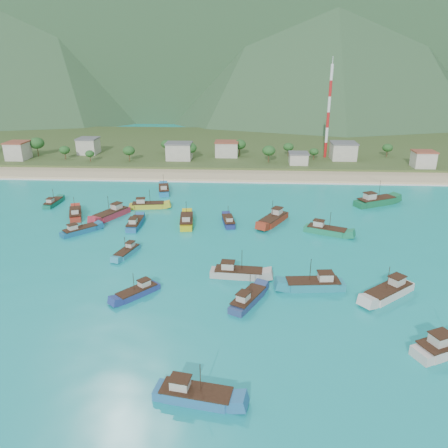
# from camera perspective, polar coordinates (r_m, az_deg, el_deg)

# --- Properties ---
(ground) EXTENTS (600.00, 600.00, 0.00)m
(ground) POSITION_cam_1_polar(r_m,az_deg,el_deg) (95.69, -0.21, -5.50)
(ground) COLOR #0C7C85
(ground) RESTS_ON ground
(beach) EXTENTS (400.00, 18.00, 1.20)m
(beach) POSITION_cam_1_polar(r_m,az_deg,el_deg) (170.11, 1.37, 6.32)
(beach) COLOR beige
(beach) RESTS_ON ground
(land) EXTENTS (400.00, 110.00, 2.40)m
(land) POSITION_cam_1_polar(r_m,az_deg,el_deg) (229.67, 1.89, 10.10)
(land) COLOR #385123
(land) RESTS_ON ground
(surf_line) EXTENTS (400.00, 2.50, 0.08)m
(surf_line) POSITION_cam_1_polar(r_m,az_deg,el_deg) (160.93, 1.26, 5.48)
(surf_line) COLOR white
(surf_line) RESTS_ON ground
(village) EXTENTS (219.37, 30.22, 7.13)m
(village) POSITION_cam_1_polar(r_m,az_deg,el_deg) (192.19, 3.35, 9.43)
(village) COLOR beige
(village) RESTS_ON ground
(vegetation) EXTENTS (275.27, 25.72, 8.85)m
(vegetation) POSITION_cam_1_polar(r_m,az_deg,el_deg) (192.77, -2.82, 9.59)
(vegetation) COLOR #235623
(vegetation) RESTS_ON ground
(radio_tower) EXTENTS (1.20, 1.20, 38.90)m
(radio_tower) POSITION_cam_1_polar(r_m,az_deg,el_deg) (197.80, 13.49, 14.01)
(radio_tower) COLOR red
(radio_tower) RESTS_ON ground
(boat_0) EXTENTS (11.18, 4.04, 6.48)m
(boat_0) POSITION_cam_1_polar(r_m,az_deg,el_deg) (90.90, 1.78, -6.46)
(boat_0) COLOR #ABA39B
(boat_0) RESTS_ON ground
(boat_1) EXTENTS (8.97, 12.33, 7.16)m
(boat_1) POSITION_cam_1_polar(r_m,az_deg,el_deg) (120.89, 6.48, 0.57)
(boat_1) COLOR maroon
(boat_1) RESTS_ON ground
(boat_2) EXTENTS (11.32, 7.36, 6.47)m
(boat_2) POSITION_cam_1_polar(r_m,az_deg,el_deg) (115.82, 13.18, -0.85)
(boat_2) COLOR #147952
(boat_2) RESTS_ON ground
(boat_3) EXTENTS (11.88, 4.48, 6.86)m
(boat_3) POSITION_cam_1_polar(r_m,az_deg,el_deg) (88.16, 11.66, -7.78)
(boat_3) COLOR teal
(boat_3) RESTS_ON ground
(boat_5) EXTENTS (11.01, 4.91, 6.28)m
(boat_5) POSITION_cam_1_polar(r_m,az_deg,el_deg) (61.96, -3.85, -21.44)
(boat_5) COLOR #246398
(boat_5) RESTS_ON ground
(boat_6) EXTENTS (7.20, 10.29, 5.93)m
(boat_6) POSITION_cam_1_polar(r_m,az_deg,el_deg) (81.87, 3.13, -9.85)
(boat_6) COLOR navy
(boat_6) RESTS_ON ground
(boat_7) EXTENTS (4.74, 8.72, 4.94)m
(boat_7) POSITION_cam_1_polar(r_m,az_deg,el_deg) (103.50, -12.52, -3.61)
(boat_7) COLOR teal
(boat_7) RESTS_ON ground
(boat_8) EXTENTS (7.83, 8.46, 5.27)m
(boat_8) POSITION_cam_1_polar(r_m,az_deg,el_deg) (85.97, -11.22, -8.75)
(boat_8) COLOR navy
(boat_8) RESTS_ON ground
(boat_9) EXTENTS (8.72, 8.79, 5.65)m
(boat_9) POSITION_cam_1_polar(r_m,az_deg,el_deg) (119.12, -18.33, -0.85)
(boat_9) COLOR #155883
(boat_9) RESTS_ON ground
(boat_11) EXTENTS (5.40, 11.40, 6.48)m
(boat_11) POSITION_cam_1_polar(r_m,az_deg,el_deg) (149.49, -7.86, 4.41)
(boat_11) COLOR #196EA9
(boat_11) RESTS_ON ground
(boat_15) EXTENTS (3.05, 9.02, 5.26)m
(boat_15) POSITION_cam_1_polar(r_m,az_deg,el_deg) (145.26, -21.40, 2.57)
(boat_15) COLOR #10674E
(boat_15) RESTS_ON ground
(boat_17) EXTENTS (14.00, 9.81, 8.07)m
(boat_17) POSITION_cam_1_polar(r_m,az_deg,el_deg) (142.93, 19.17, 2.79)
(boat_17) COLOR #11623A
(boat_17) RESTS_ON ground
(boat_18) EXTENTS (11.26, 10.14, 6.94)m
(boat_18) POSITION_cam_1_polar(r_m,az_deg,el_deg) (89.50, 20.73, -8.32)
(boat_18) COLOR beige
(boat_18) RESTS_ON ground
(boat_19) EXTENTS (4.51, 11.48, 6.61)m
(boat_19) POSITION_cam_1_polar(r_m,az_deg,el_deg) (119.56, -4.92, 0.34)
(boat_19) COLOR gold
(boat_19) RESTS_ON ground
(boat_20) EXTENTS (8.51, 12.09, 6.97)m
(boat_20) POSITION_cam_1_polar(r_m,az_deg,el_deg) (128.46, -14.45, 1.24)
(boat_20) COLOR #AF2938
(boat_20) RESTS_ON ground
(boat_26) EXTENTS (4.24, 9.40, 5.36)m
(boat_26) POSITION_cam_1_polar(r_m,az_deg,el_deg) (119.58, 0.58, 0.31)
(boat_26) COLOR navy
(boat_26) RESTS_ON ground
(boat_27) EXTENTS (6.56, 10.89, 6.19)m
(boat_27) POSITION_cam_1_polar(r_m,az_deg,el_deg) (131.90, -18.82, 1.21)
(boat_27) COLOR maroon
(boat_27) RESTS_ON ground
(boat_28) EXTENTS (10.91, 4.54, 6.25)m
(boat_28) POSITION_cam_1_polar(r_m,az_deg,el_deg) (134.23, -9.95, 2.37)
(boat_28) COLOR gold
(boat_28) RESTS_ON ground
(boat_29) EXTENTS (3.04, 10.02, 5.91)m
(boat_29) POSITION_cam_1_polar(r_m,az_deg,el_deg) (120.14, -11.53, 0.02)
(boat_29) COLOR #205E95
(boat_29) RESTS_ON ground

